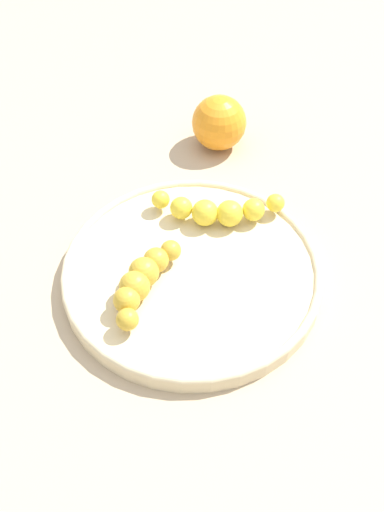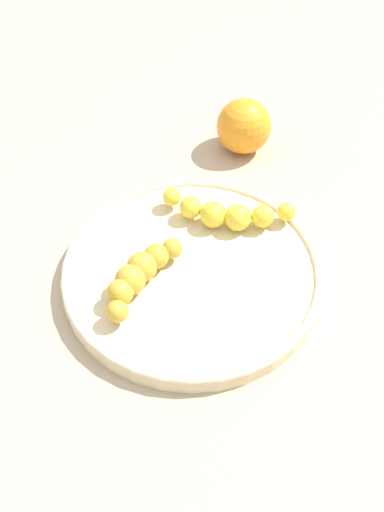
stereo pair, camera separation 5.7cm
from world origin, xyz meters
name	(u,v)px [view 2 (the right image)]	position (x,y,z in m)	size (l,w,h in m)	color
ground_plane	(192,278)	(0.00, 0.00, 0.00)	(2.40, 2.40, 0.00)	tan
fruit_bowl	(192,271)	(0.00, 0.00, 0.01)	(0.29, 0.29, 0.02)	beige
banana_spotted	(139,275)	(-0.06, 0.01, 0.04)	(0.12, 0.07, 0.03)	gold
banana_yellow	(226,213)	(0.07, 0.04, 0.04)	(0.12, 0.12, 0.03)	yellow
orange_fruit	(244,126)	(0.19, 0.16, 0.04)	(0.08, 0.08, 0.08)	orange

